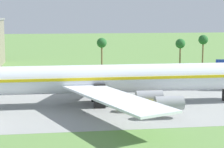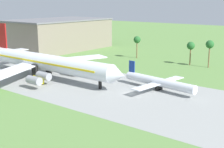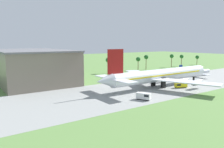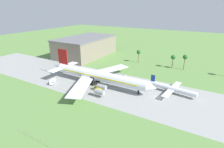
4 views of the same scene
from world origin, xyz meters
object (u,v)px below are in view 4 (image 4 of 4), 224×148
Objects in this scene: regional_aircraft at (172,89)px; terminal_building at (86,46)px; baggage_tug at (52,82)px; fuel_truck at (98,89)px; jet_airliner at (97,76)px.

terminal_building reaches higher than regional_aircraft.
baggage_tug is 72.03m from terminal_building.
baggage_tug is 0.90× the size of fuel_truck.
terminal_building is at bearing 133.28° from jet_airliner.
fuel_truck is at bearing -153.72° from regional_aircraft.
regional_aircraft is 0.44× the size of terminal_building.
terminal_building is (-49.77, 52.85, 3.30)m from jet_airliner.
regional_aircraft is at bearing 20.18° from baggage_tug.
terminal_building reaches higher than fuel_truck.
regional_aircraft is (44.00, 11.01, -3.13)m from jet_airliner.
terminal_building reaches higher than baggage_tug.
jet_airliner reaches higher than baggage_tug.
jet_airliner is 11.68× the size of fuel_truck.
jet_airliner reaches higher than regional_aircraft.
terminal_building is (-24.64, 67.25, 7.64)m from baggage_tug.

